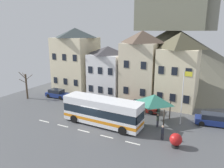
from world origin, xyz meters
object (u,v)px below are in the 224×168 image
(parked_car_01, at_px, (57,94))
(pedestrian_01, at_px, (158,120))
(townhouse_01, at_px, (108,72))
(parked_car_03, at_px, (99,101))
(parked_car_02, at_px, (142,106))
(bare_tree_00, at_px, (26,85))
(pedestrian_00, at_px, (141,118))
(flagpole, at_px, (183,94))
(townhouse_00, at_px, (76,60))
(transit_bus, at_px, (102,112))
(pedestrian_02, at_px, (162,132))
(public_bench, at_px, (154,111))
(townhouse_03, at_px, (178,70))
(bus_shelter, at_px, (154,99))
(parked_car_00, at_px, (214,120))
(townhouse_02, at_px, (141,66))
(hilltop_castle, at_px, (173,50))
(harbour_buoy, at_px, (176,140))

(parked_car_01, xyz_separation_m, pedestrian_01, (18.46, -3.61, 0.18))
(townhouse_01, bearing_deg, parked_car_03, -76.93)
(parked_car_02, distance_m, bare_tree_00, 19.53)
(parked_car_02, bearing_deg, pedestrian_00, -72.75)
(parked_car_03, distance_m, flagpole, 12.91)
(parked_car_01, bearing_deg, townhouse_01, 32.21)
(townhouse_00, height_order, pedestrian_01, townhouse_00)
(transit_bus, bearing_deg, flagpole, 28.60)
(townhouse_01, bearing_deg, transit_bus, -65.34)
(parked_car_03, bearing_deg, pedestrian_02, -29.61)
(townhouse_00, height_order, parked_car_02, townhouse_00)
(townhouse_01, relative_size, public_bench, 4.98)
(townhouse_03, distance_m, bare_tree_00, 24.58)
(pedestrian_01, bearing_deg, bus_shelter, 123.92)
(townhouse_01, bearing_deg, townhouse_03, 1.98)
(public_bench, distance_m, flagpole, 5.43)
(parked_car_00, relative_size, pedestrian_01, 2.94)
(pedestrian_00, bearing_deg, parked_car_00, 27.90)
(townhouse_01, relative_size, parked_car_03, 1.97)
(pedestrian_00, height_order, public_bench, pedestrian_00)
(parked_car_00, bearing_deg, parked_car_02, 167.96)
(pedestrian_00, distance_m, public_bench, 4.24)
(bus_shelter, bearing_deg, townhouse_03, 80.05)
(parked_car_02, relative_size, pedestrian_01, 2.84)
(townhouse_00, height_order, pedestrian_02, townhouse_00)
(townhouse_00, relative_size, townhouse_02, 1.04)
(parked_car_00, bearing_deg, townhouse_02, 146.75)
(pedestrian_02, distance_m, flagpole, 5.74)
(bus_shelter, distance_m, public_bench, 3.44)
(transit_bus, bearing_deg, townhouse_03, 61.34)
(townhouse_01, xyz_separation_m, flagpole, (13.54, -6.58, -0.43))
(townhouse_02, xyz_separation_m, pedestrian_00, (3.35, -9.44, -4.63))
(transit_bus, height_order, public_bench, transit_bus)
(flagpole, bearing_deg, parked_car_02, 158.21)
(townhouse_00, distance_m, bare_tree_00, 10.00)
(townhouse_03, relative_size, parked_car_00, 2.36)
(hilltop_castle, xyz_separation_m, parked_car_02, (0.86, -23.06, -6.05))
(parked_car_03, bearing_deg, pedestrian_01, -19.31)
(townhouse_00, xyz_separation_m, townhouse_02, (13.03, -0.36, -0.24))
(hilltop_castle, height_order, transit_bus, hilltop_castle)
(townhouse_03, bearing_deg, parked_car_03, -152.87)
(townhouse_03, xyz_separation_m, bus_shelter, (-1.33, -7.60, -2.52))
(townhouse_00, xyz_separation_m, pedestrian_00, (16.38, -9.80, -4.87))
(townhouse_01, bearing_deg, parked_car_00, -16.07)
(parked_car_00, xyz_separation_m, pedestrian_01, (-5.96, -3.53, 0.17))
(parked_car_00, distance_m, harbour_buoy, 7.99)
(parked_car_03, relative_size, pedestrian_02, 2.70)
(townhouse_03, xyz_separation_m, parked_car_01, (-18.95, -5.24, -4.80))
(parked_car_02, relative_size, parked_car_03, 1.02)
(transit_bus, height_order, harbour_buoy, transit_bus)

